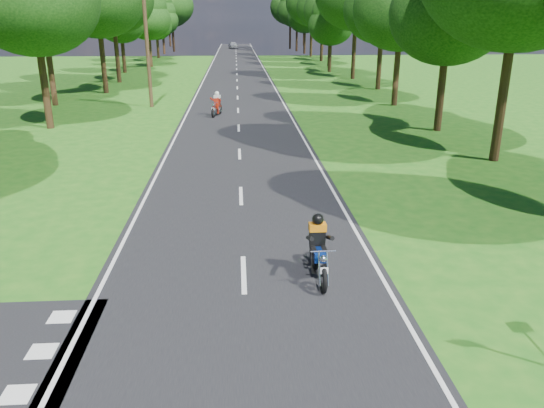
{
  "coord_description": "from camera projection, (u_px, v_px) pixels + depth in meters",
  "views": [
    {
      "loc": [
        -0.08,
        -9.55,
        5.89
      ],
      "look_at": [
        0.82,
        4.0,
        1.1
      ],
      "focal_mm": 35.0,
      "sensor_mm": 36.0,
      "label": 1
    }
  ],
  "objects": [
    {
      "name": "ground",
      "position": [
        245.0,
        319.0,
        10.95
      ],
      "size": [
        160.0,
        160.0,
        0.0
      ],
      "primitive_type": "plane",
      "color": "#1C6016",
      "rests_on": "ground"
    },
    {
      "name": "road_markings",
      "position": [
        236.0,
        76.0,
        56.22
      ],
      "size": [
        7.4,
        140.0,
        0.01
      ],
      "color": "silver",
      "rests_on": "main_road"
    },
    {
      "name": "rider_near_blue",
      "position": [
        319.0,
        247.0,
        12.47
      ],
      "size": [
        0.63,
        1.84,
        1.53
      ],
      "primitive_type": null,
      "rotation": [
        0.0,
        0.0,
        0.01
      ],
      "color": "navy",
      "rests_on": "main_road"
    },
    {
      "name": "telegraph_pole",
      "position": [
        147.0,
        46.0,
        35.57
      ],
      "size": [
        1.2,
        0.26,
        8.0
      ],
      "color": "#382616",
      "rests_on": "ground"
    },
    {
      "name": "rider_far_red",
      "position": [
        216.0,
        104.0,
        33.27
      ],
      "size": [
        1.02,
        1.89,
        1.5
      ],
      "primitive_type": null,
      "rotation": [
        0.0,
        0.0,
        -0.24
      ],
      "color": "#B6240E",
      "rests_on": "main_road"
    },
    {
      "name": "main_road",
      "position": [
        237.0,
        74.0,
        57.99
      ],
      "size": [
        7.0,
        140.0,
        0.02
      ],
      "primitive_type": "cube",
      "color": "black",
      "rests_on": "ground"
    },
    {
      "name": "distant_car",
      "position": [
        233.0,
        45.0,
        105.09
      ],
      "size": [
        2.14,
        4.17,
        1.36
      ],
      "primitive_type": "imported",
      "rotation": [
        0.0,
        0.0,
        0.14
      ],
      "color": "#ABAEB3",
      "rests_on": "main_road"
    }
  ]
}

